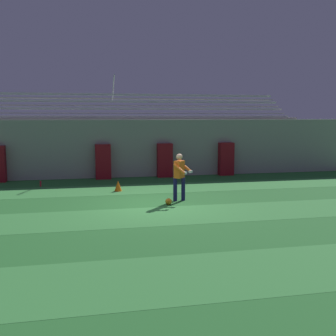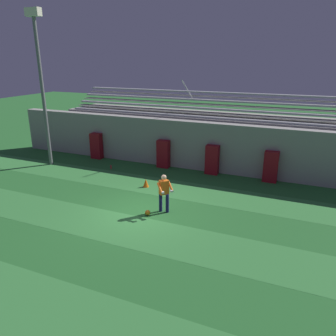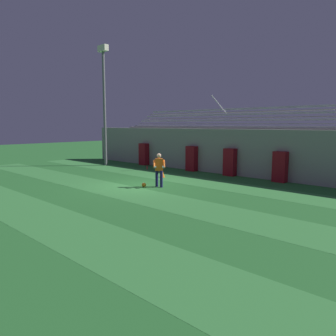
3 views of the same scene
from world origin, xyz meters
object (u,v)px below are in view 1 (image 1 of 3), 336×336
padding_pillar_gate_left (103,162)px  traffic_cone (118,186)px  padding_pillar_far_right (226,159)px  padding_pillar_gate_right (165,160)px  goalkeeper (180,174)px  soccer_ball (169,202)px  water_bottle (41,184)px

padding_pillar_gate_left → traffic_cone: (0.46, -3.24, -0.61)m
padding_pillar_far_right → traffic_cone: padding_pillar_far_right is taller
padding_pillar_gate_right → traffic_cone: bearing=-127.9°
goalkeeper → soccer_ball: goalkeeper is taller
goalkeeper → water_bottle: 6.55m
goalkeeper → water_bottle: goalkeeper is taller
soccer_ball → traffic_cone: 3.17m
soccer_ball → padding_pillar_gate_left: bearing=107.9°
padding_pillar_gate_left → traffic_cone: padding_pillar_gate_left is taller
padding_pillar_gate_right → soccer_ball: bearing=-99.7°
padding_pillar_far_right → traffic_cone: 6.57m
padding_pillar_far_right → soccer_ball: (-4.19, -6.04, -0.71)m
goalkeeper → water_bottle: bearing=142.6°
padding_pillar_gate_left → goalkeeper: size_ratio=0.99×
water_bottle → traffic_cone: bearing=-28.3°
padding_pillar_far_right → traffic_cone: (-5.68, -3.24, -0.61)m
goalkeeper → soccer_ball: (-0.51, -0.55, -0.84)m
soccer_ball → water_bottle: (-4.65, 4.50, 0.01)m
goalkeeper → soccer_ball: bearing=-132.7°
traffic_cone → water_bottle: size_ratio=1.75×
traffic_cone → padding_pillar_far_right: bearing=29.7°
padding_pillar_far_right → goalkeeper: bearing=-123.9°
soccer_ball → traffic_cone: (-1.49, 2.80, 0.10)m
goalkeeper → traffic_cone: goalkeeper is taller
goalkeeper → traffic_cone: size_ratio=3.98×
traffic_cone → water_bottle: bearing=151.7°
goalkeeper → traffic_cone: (-2.00, 2.25, -0.74)m
padding_pillar_gate_left → padding_pillar_far_right: bearing=0.0°
padding_pillar_gate_right → water_bottle: padding_pillar_gate_right is taller
padding_pillar_gate_left → padding_pillar_gate_right: 2.98m
soccer_ball → traffic_cone: traffic_cone is taller
padding_pillar_gate_left → padding_pillar_far_right: size_ratio=1.00×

